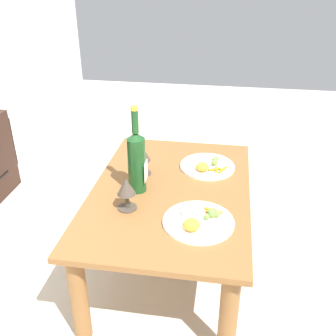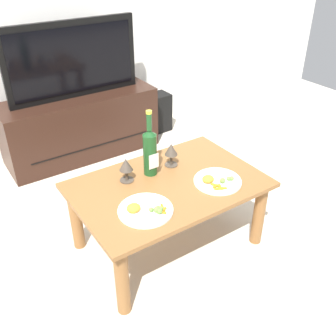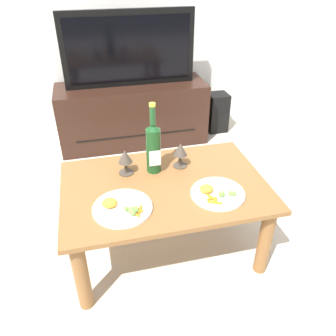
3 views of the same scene
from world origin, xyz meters
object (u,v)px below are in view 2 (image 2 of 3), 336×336
goblet_left (126,166)px  tv_stand (81,126)px  dining_table (168,195)px  goblet_right (171,151)px  dinner_plate_left (146,209)px  floor_speaker (160,112)px  tv_screen (73,60)px  dinner_plate_right (217,180)px  wine_bottle (150,150)px

goblet_left → tv_stand: bearing=80.1°
dining_table → goblet_right: bearing=50.8°
dinner_plate_left → floor_speaker: bearing=55.0°
tv_screen → goblet_left: tv_screen is taller
floor_speaker → tv_stand: bearing=-178.7°
goblet_right → dinner_plate_right: size_ratio=0.54×
floor_speaker → goblet_left: goblet_left is taller
tv_screen → dinner_plate_left: (-0.27, -1.50, -0.36)m
dining_table → tv_screen: 1.42m
floor_speaker → dinner_plate_right: size_ratio=1.34×
tv_stand → floor_speaker: size_ratio=3.49×
dining_table → floor_speaker: 1.63m
floor_speaker → tv_screen: bearing=-178.6°
floor_speaker → dinner_plate_right: 1.67m
goblet_right → tv_stand: bearing=94.5°
dining_table → tv_screen: tv_screen is taller
tv_screen → goblet_right: size_ratio=7.29×
wine_bottle → dinner_plate_right: wine_bottle is taller
floor_speaker → wine_bottle: 1.57m
tv_stand → goblet_right: 1.24m
tv_stand → wine_bottle: bearing=-92.7°
goblet_right → dinner_plate_right: (0.11, -0.30, -0.09)m
tv_screen → wine_bottle: size_ratio=2.69×
floor_speaker → goblet_right: goblet_right is taller
goblet_right → dinner_plate_right: bearing=-70.3°
tv_stand → goblet_left: (-0.21, -1.20, 0.28)m
dining_table → wine_bottle: (-0.03, 0.14, 0.23)m
dining_table → goblet_left: size_ratio=7.40×
tv_screen → wine_bottle: 1.23m
dining_table → goblet_right: goblet_right is taller
tv_screen → dinner_plate_right: bearing=-82.3°
wine_bottle → dinner_plate_right: (0.26, -0.29, -0.14)m
wine_bottle → tv_stand: bearing=87.3°
floor_speaker → dining_table: bearing=-122.2°
floor_speaker → goblet_right: bearing=-121.1°
goblet_left → dinner_plate_right: goblet_left is taller
wine_bottle → dinner_plate_right: bearing=-48.3°
tv_stand → dinner_plate_right: (0.20, -1.50, 0.20)m
wine_bottle → goblet_left: (-0.15, 0.01, -0.06)m
goblet_left → dinner_plate_right: bearing=-36.1°
tv_screen → dinner_plate_left: bearing=-100.1°
floor_speaker → wine_bottle: bearing=-125.9°
floor_speaker → dinner_plate_right: (-0.60, -1.53, 0.28)m
dining_table → tv_screen: size_ratio=1.00×
dining_table → wine_bottle: size_ratio=2.68×
tv_stand → tv_screen: tv_screen is taller
dining_table → tv_stand: bearing=88.7°
goblet_right → tv_screen: bearing=94.5°
tv_screen → goblet_right: tv_screen is taller
tv_screen → dinner_plate_right: 1.55m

